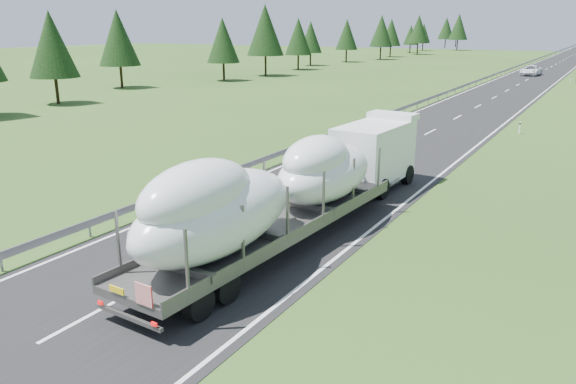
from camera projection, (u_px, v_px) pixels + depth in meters
The scene contains 6 objects.
ground at pixel (249, 230), 24.30m from camera, with size 400.00×400.00×0.00m, color #294717.
road_surface at pixel (542, 72), 107.18m from camera, with size 10.00×400.00×0.02m, color black.
guardrail at pixel (513, 68), 109.52m from camera, with size 0.10×400.00×0.76m.
tree_line_left at pixel (332, 32), 124.45m from camera, with size 15.79×258.54×12.62m.
boat_truck at pixel (298, 182), 22.97m from camera, with size 3.74×20.75×4.48m.
distant_van at pixel (531, 71), 99.54m from camera, with size 2.88×6.24×1.73m, color white.
Camera 1 is at (12.95, -18.88, 8.51)m, focal length 35.00 mm.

